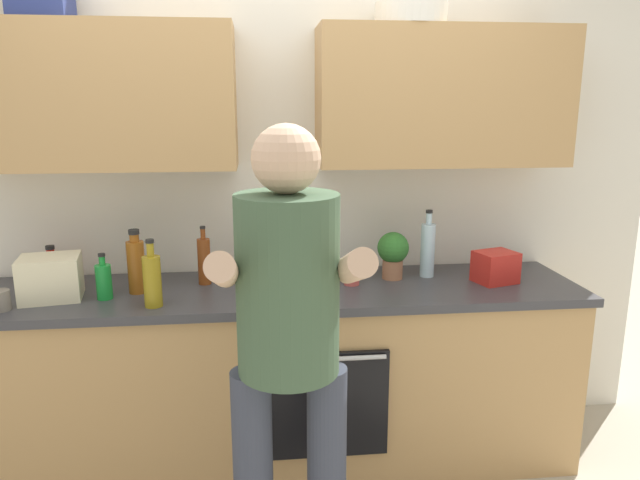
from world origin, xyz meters
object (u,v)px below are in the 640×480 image
at_px(person_standing, 288,334).
at_px(bottle_hotsauce, 52,268).
at_px(bottle_soda, 104,281).
at_px(grocery_bag_rice, 51,278).
at_px(bottle_juice, 254,250).
at_px(bottle_oil, 152,280).
at_px(bottle_vinegar, 204,260).
at_px(cup_ceramic, 352,274).
at_px(potted_herb, 393,252).
at_px(bottle_syrup, 136,265).
at_px(bottle_water, 428,249).
at_px(mixing_bowl, 288,282).
at_px(grocery_bag_crisps, 495,267).

distance_m(person_standing, bottle_hotsauce, 1.46).
relative_size(bottle_soda, grocery_bag_rice, 0.83).
bearing_deg(bottle_juice, bottle_oil, -138.01).
xyz_separation_m(bottle_juice, grocery_bag_rice, (-0.89, -0.23, -0.04)).
distance_m(bottle_vinegar, cup_ceramic, 0.71).
bearing_deg(potted_herb, bottle_syrup, -175.76).
bearing_deg(grocery_bag_rice, cup_ceramic, 2.65).
xyz_separation_m(bottle_water, bottle_juice, (-0.86, 0.07, -0.00)).
relative_size(bottle_oil, mixing_bowl, 1.26).
distance_m(cup_ceramic, potted_herb, 0.25).
xyz_separation_m(bottle_soda, bottle_juice, (0.66, 0.26, 0.06)).
bearing_deg(grocery_bag_crisps, potted_herb, 166.76).
relative_size(person_standing, bottle_water, 5.00).
distance_m(bottle_water, bottle_soda, 1.53).
distance_m(bottle_juice, mixing_bowl, 0.28).
xyz_separation_m(cup_ceramic, grocery_bag_crisps, (0.70, -0.04, 0.02)).
distance_m(bottle_soda, cup_ceramic, 1.13).
bearing_deg(bottle_soda, person_standing, -43.50).
relative_size(bottle_syrup, grocery_bag_rice, 1.18).
height_order(bottle_vinegar, grocery_bag_rice, bottle_vinegar).
distance_m(bottle_vinegar, bottle_syrup, 0.31).
bearing_deg(cup_ceramic, grocery_bag_crisps, -2.96).
distance_m(bottle_soda, grocery_bag_rice, 0.23).
bearing_deg(bottle_soda, bottle_juice, 21.49).
xyz_separation_m(bottle_water, grocery_bag_rice, (-1.75, -0.16, -0.05)).
height_order(bottle_syrup, mixing_bowl, bottle_syrup).
height_order(bottle_oil, grocery_bag_crisps, bottle_oil).
relative_size(bottle_oil, bottle_syrup, 0.99).
distance_m(bottle_oil, bottle_soda, 0.27).
xyz_separation_m(bottle_oil, bottle_hotsauce, (-0.53, 0.37, -0.04)).
bearing_deg(grocery_bag_rice, bottle_syrup, 7.85).
bearing_deg(grocery_bag_crisps, bottle_vinegar, 174.96).
bearing_deg(grocery_bag_crisps, bottle_water, 156.15).
distance_m(bottle_oil, cup_ceramic, 0.92).
height_order(bottle_syrup, bottle_hotsauce, bottle_syrup).
relative_size(bottle_water, grocery_bag_crisps, 1.82).
height_order(mixing_bowl, potted_herb, potted_herb).
xyz_separation_m(person_standing, potted_herb, (0.56, 0.90, 0.04)).
relative_size(bottle_hotsauce, cup_ceramic, 1.89).
height_order(bottle_soda, potted_herb, potted_herb).
xyz_separation_m(person_standing, bottle_soda, (-0.78, 0.74, -0.01)).
height_order(bottle_syrup, cup_ceramic, bottle_syrup).
bearing_deg(cup_ceramic, bottle_vinegar, 172.90).
relative_size(bottle_water, grocery_bag_rice, 1.34).
height_order(cup_ceramic, mixing_bowl, cup_ceramic).
height_order(bottle_vinegar, bottle_syrup, bottle_syrup).
bearing_deg(bottle_hotsauce, bottle_juice, 0.82).
height_order(bottle_water, cup_ceramic, bottle_water).
height_order(person_standing, bottle_vinegar, person_standing).
bearing_deg(bottle_vinegar, bottle_water, 0.49).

